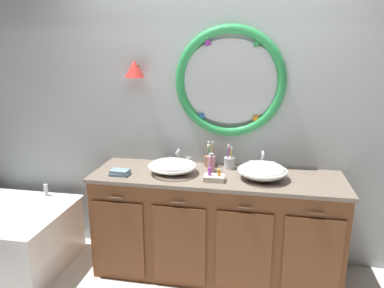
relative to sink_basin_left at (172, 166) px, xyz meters
name	(u,v)px	position (x,y,z in m)	size (l,w,h in m)	color
ground_plane	(204,288)	(0.31, -0.23, -0.93)	(14.00, 14.00, 0.00)	silver
back_wall_assembly	(216,113)	(0.31, 0.35, 0.38)	(6.40, 0.26, 2.60)	silver
vanity_counter	(216,224)	(0.36, 0.03, -0.50)	(2.02, 0.62, 0.87)	brown
sink_basin_left	(172,166)	(0.00, 0.00, 0.00)	(0.39, 0.39, 0.12)	white
sink_basin_right	(262,171)	(0.72, 0.00, 0.01)	(0.39, 0.39, 0.14)	white
faucet_set_left	(179,158)	(0.00, 0.24, -0.01)	(0.22, 0.11, 0.14)	silver
faucet_set_right	(262,162)	(0.72, 0.24, 0.00)	(0.22, 0.12, 0.16)	silver
toothbrush_holder_left	(209,160)	(0.27, 0.23, -0.01)	(0.09, 0.09, 0.22)	#996647
toothbrush_holder_right	(229,162)	(0.44, 0.21, -0.01)	(0.09, 0.09, 0.22)	silver
soap_dispenser	(211,163)	(0.31, 0.11, 0.01)	(0.07, 0.07, 0.16)	pink
folded_hand_towel	(120,172)	(-0.40, -0.12, -0.04)	(0.15, 0.11, 0.04)	#7593A8
toiletry_basket	(214,178)	(0.36, -0.11, -0.04)	(0.16, 0.11, 0.10)	beige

